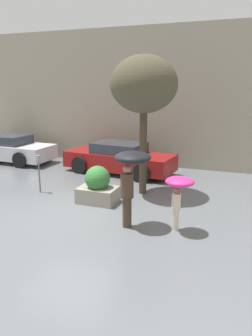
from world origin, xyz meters
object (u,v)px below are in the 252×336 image
parked_car_near (119,158)px  street_tree (144,86)px  person_child (179,188)px  parked_car_far (8,149)px  planter_box (98,187)px  person_adult (131,170)px  parking_meter (39,166)px

parked_car_near → street_tree: 4.05m
person_child → parked_car_far: size_ratio=0.31×
street_tree → planter_box: bearing=-127.1°
person_adult → planter_box: bearing=100.0°
planter_box → parking_meter: bearing=174.7°
person_child → parked_car_near: person_child is taller
parked_car_far → person_adult: bearing=-119.8°
street_tree → person_child: bearing=-55.7°
parked_car_far → parking_meter: size_ratio=3.58×
planter_box → street_tree: bearing=52.9°
parked_car_far → parked_car_near: bearing=-89.3°
person_adult → parking_meter: person_adult is taller
planter_box → person_adult: bearing=-40.2°
planter_box → parked_car_far: (-6.50, 3.67, 0.10)m
planter_box → parked_car_far: parked_car_far is taller
parked_car_near → parked_car_far: size_ratio=1.02×
parked_car_far → parking_meter: bearing=-127.4°
person_adult → parked_car_far: (-8.06, 4.99, -0.90)m
person_adult → parked_car_far: person_adult is taller
planter_box → parked_car_near: bearing=101.2°
street_tree → parked_car_far: bearing=162.9°
parking_meter → parked_car_near: bearing=64.7°
person_child → parking_meter: person_child is taller
parked_car_near → planter_box: bearing=-162.1°
person_adult → parked_car_near: bearing=75.1°
parked_car_far → parking_meter: (4.22, -3.46, 0.31)m
person_child → parked_car_far: person_child is taller
parked_car_near → parking_meter: size_ratio=3.66×
planter_box → parked_car_far: bearing=150.5°
parked_car_far → street_tree: size_ratio=1.02×
planter_box → person_adult: (1.56, -1.32, 1.01)m
parked_car_near → parking_meter: 3.71m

